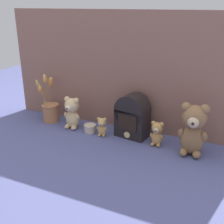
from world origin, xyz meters
TOP-DOWN VIEW (x-y plane):
  - ground_plane at (0.00, 0.00)m, footprint 4.00×4.00m
  - backdrop_wall at (0.00, 0.17)m, footprint 1.59×0.02m
  - teddy_bear_large at (0.49, -0.02)m, footprint 0.16×0.15m
  - teddy_bear_medium at (-0.28, 0.01)m, footprint 0.11×0.11m
  - teddy_bear_small at (0.29, 0.01)m, footprint 0.08×0.07m
  - teddy_bear_tiny at (-0.05, -0.01)m, footprint 0.07×0.06m
  - flower_vase at (-0.48, 0.05)m, footprint 0.12×0.18m
  - vintage_radio at (0.12, 0.06)m, footprint 0.21×0.15m
  - decorative_tin_tall at (-0.14, 0.00)m, footprint 0.08×0.08m

SIDE VIEW (x-z plane):
  - ground_plane at x=0.00m, z-range 0.00..0.00m
  - decorative_tin_tall at x=-0.14m, z-range 0.00..0.05m
  - teddy_bear_tiny at x=-0.05m, z-range 0.00..0.12m
  - teddy_bear_small at x=0.29m, z-range 0.00..0.15m
  - flower_vase at x=-0.48m, z-range -0.08..0.25m
  - teddy_bear_medium at x=-0.28m, z-range 0.00..0.22m
  - vintage_radio at x=0.12m, z-range 0.00..0.27m
  - teddy_bear_large at x=0.49m, z-range 0.01..0.30m
  - backdrop_wall at x=0.00m, z-range 0.00..0.73m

